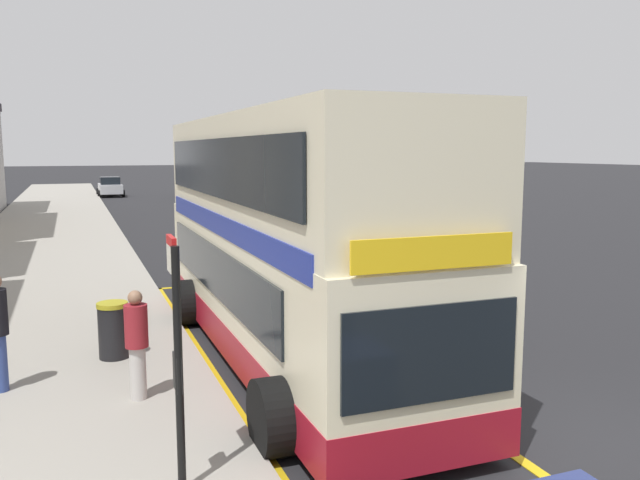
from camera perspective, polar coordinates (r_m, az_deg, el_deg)
The scene contains 9 objects.
ground_plane at distance 38.93m, azimuth -11.94°, elevation 2.13°, with size 260.00×260.00×0.00m, color black.
pavement_near at distance 38.47m, azimuth -22.30°, elevation 1.75°, with size 6.00×76.00×0.14m, color gray.
double_decker_bus at distance 11.82m, azimuth -3.07°, elevation -0.59°, with size 3.19×10.39×4.40m.
bus_bay_markings at distance 12.52m, azimuth -3.41°, elevation -9.78°, with size 3.07×13.37×0.01m.
bus_stop_sign at distance 7.15m, azimuth -12.45°, elevation -8.96°, with size 0.09×0.51×2.76m.
parked_car_silver_far at distance 53.54m, azimuth -11.14°, elevation 4.55°, with size 2.09×4.20×1.62m.
parked_car_silver_behind at distance 56.33m, azimuth -17.95°, elevation 4.47°, with size 2.09×4.20×1.62m.
pedestrian_waiting_near_sign at distance 10.01m, azimuth -15.79°, elevation -8.50°, with size 0.34×0.34×1.64m.
litter_bin at distance 12.17m, azimuth -17.70°, elevation -7.53°, with size 0.54×0.54×1.00m.
Camera 1 is at (-6.04, -6.27, 3.81)m, focal length 36.45 mm.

